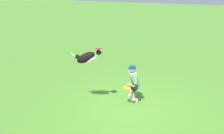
{
  "coord_description": "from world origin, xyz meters",
  "views": [
    {
      "loc": [
        -1.32,
        6.77,
        4.24
      ],
      "look_at": [
        0.75,
        -0.46,
        1.25
      ],
      "focal_mm": 38.18,
      "sensor_mm": 36.0,
      "label": 1
    }
  ],
  "objects": [
    {
      "name": "frisbee_flying",
      "position": [
        1.15,
        -0.27,
        1.93
      ],
      "size": [
        0.35,
        0.35,
        0.09
      ],
      "primitive_type": "cylinder",
      "rotation": [
        -0.19,
        0.06,
        3.65
      ],
      "color": "red"
    },
    {
      "name": "person",
      "position": [
        0.01,
        -0.66,
        0.7
      ],
      "size": [
        0.52,
        0.7,
        1.29
      ],
      "rotation": [
        0.0,
        0.0,
        0.48
      ],
      "color": "silver",
      "rests_on": "ground_plane"
    },
    {
      "name": "frisbee_held",
      "position": [
        0.17,
        -0.31,
        0.61
      ],
      "size": [
        0.26,
        0.26,
        0.03
      ],
      "primitive_type": "cylinder",
      "rotation": [
        -0.01,
        0.02,
        1.46
      ],
      "color": "yellow",
      "rests_on": "person"
    },
    {
      "name": "ground_plane",
      "position": [
        0.0,
        0.0,
        0.0
      ],
      "size": [
        60.0,
        60.0,
        0.0
      ],
      "primitive_type": "plane",
      "color": "#529031"
    },
    {
      "name": "dog",
      "position": [
        1.54,
        -0.21,
        1.61
      ],
      "size": [
        1.08,
        0.43,
        0.59
      ],
      "rotation": [
        0.0,
        0.0,
        3.33
      ],
      "color": "black"
    }
  ]
}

